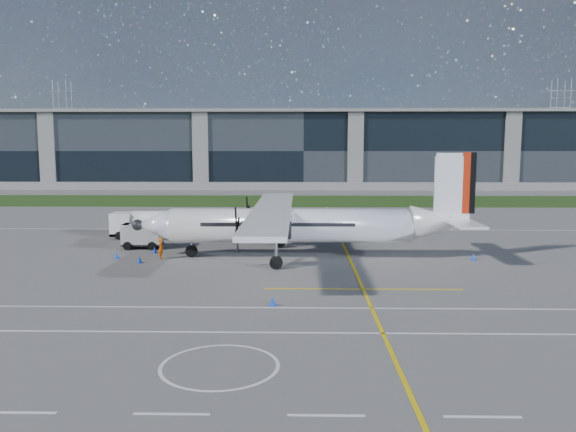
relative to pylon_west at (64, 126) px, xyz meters
name	(u,v)px	position (x,y,z in m)	size (l,w,h in m)	color
ground	(305,206)	(80.00, -110.00, -15.00)	(400.00, 400.00, 0.00)	#5D5A58
grass_strip	(305,201)	(80.00, -102.00, -14.98)	(400.00, 18.00, 0.04)	#1E3A0F
terminal_building	(303,151)	(80.00, -70.00, -7.50)	(120.00, 20.00, 15.00)	black
tree_line	(302,163)	(80.00, -10.00, -12.00)	(400.00, 6.00, 6.00)	black
pylon_west	(64,126)	(0.00, 0.00, 0.00)	(9.00, 4.60, 30.00)	gray
pylon_east	(559,126)	(165.00, 0.00, 0.00)	(9.00, 4.60, 30.00)	gray
yellow_taxiway_centerline	(343,243)	(83.00, -140.00, -14.99)	(0.20, 70.00, 0.01)	yellow
white_lane_line	(318,333)	(80.00, -164.00, -14.99)	(90.00, 0.15, 0.01)	white
turboprop_aircraft	(303,205)	(79.45, -146.42, -10.95)	(26.06, 27.02, 8.11)	white
fuel_tanker_truck	(142,224)	(64.41, -137.53, -13.72)	(6.82, 2.22, 2.56)	silver
baggage_tug	(142,236)	(65.90, -142.63, -13.97)	(3.43, 2.06, 2.06)	silver
ground_crew_person	(161,247)	(68.57, -147.12, -14.06)	(0.76, 0.55, 1.88)	#F25907
safety_cone_nose_stbd	(155,250)	(67.48, -144.81, -14.75)	(0.36, 0.36, 0.50)	#0C3BCC
safety_cone_portwing	(272,301)	(77.68, -159.60, -14.75)	(0.36, 0.36, 0.50)	#0C3BCC
safety_cone_tail	(473,257)	(92.31, -147.19, -14.75)	(0.36, 0.36, 0.50)	#0C3BCC
safety_cone_stbdwing	(280,228)	(77.22, -132.83, -14.75)	(0.36, 0.36, 0.50)	#0C3BCC
safety_cone_fwd	(117,255)	(65.11, -147.06, -14.75)	(0.36, 0.36, 0.50)	#0C3BCC
safety_cone_nose_port	(140,260)	(67.36, -148.69, -14.75)	(0.36, 0.36, 0.50)	#0C3BCC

